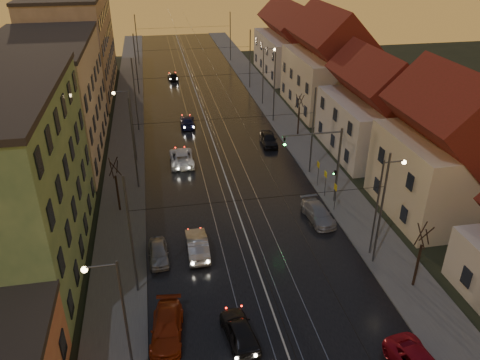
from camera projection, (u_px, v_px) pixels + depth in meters
road at (207, 123)px, 60.40m from camera, size 16.00×120.00×0.04m
sidewalk_left at (128, 128)px, 58.73m from camera, size 4.00×120.00×0.15m
sidewalk_right at (282, 118)px, 62.01m from camera, size 4.00×120.00×0.15m
tram_rail_0 at (190, 124)px, 60.02m from camera, size 0.06×120.00×0.03m
tram_rail_1 at (201, 123)px, 60.25m from camera, size 0.06×120.00×0.03m
tram_rail_2 at (213, 122)px, 60.51m from camera, size 0.06×120.00×0.03m
tram_rail_3 at (224, 122)px, 60.74m from camera, size 0.06×120.00×0.03m
apartment_left_2 at (48, 101)px, 49.51m from camera, size 10.00×20.00×12.00m
apartment_left_3 at (74, 44)px, 69.87m from camera, size 10.00×24.00×14.00m
house_right_1 at (444, 154)px, 38.95m from camera, size 8.67×10.20×10.80m
house_right_2 at (375, 112)px, 50.61m from camera, size 9.18×12.24×9.20m
house_right_3 at (328, 66)px, 63.08m from camera, size 9.18×14.28×11.50m
house_right_4 at (290, 44)px, 79.06m from camera, size 9.18×16.32×10.00m
catenary_pole_l_1 at (131, 238)px, 29.98m from camera, size 0.16×0.16×9.00m
catenary_pole_r_1 at (381, 211)px, 32.81m from camera, size 0.16×0.16×9.00m
catenary_pole_l_2 at (134, 145)px, 43.00m from camera, size 0.16×0.16×9.00m
catenary_pole_r_2 at (312, 132)px, 45.82m from camera, size 0.16×0.16×9.00m
catenary_pole_l_3 at (135, 96)px, 56.02m from camera, size 0.16×0.16×9.00m
catenary_pole_r_3 at (274, 88)px, 58.84m from camera, size 0.16×0.16×9.00m
catenary_pole_l_4 at (136, 65)px, 69.03m from camera, size 0.16×0.16×9.00m
catenary_pole_r_4 at (250, 60)px, 71.86m from camera, size 0.16×0.16×9.00m
catenary_pole_l_5 at (137, 40)px, 84.66m from camera, size 0.16×0.16×9.00m
catenary_pole_r_5 at (230, 37)px, 87.48m from camera, size 0.16×0.16×9.00m
street_lamp_0 at (118, 311)px, 23.64m from camera, size 1.75×0.32×8.00m
street_lamp_1 at (382, 199)px, 33.58m from camera, size 1.75×0.32×8.00m
street_lamp_2 at (129, 119)px, 47.94m from camera, size 1.75×0.32×8.00m
street_lamp_3 at (265, 70)px, 64.82m from camera, size 1.75×0.32×8.00m
traffic_light_mast at (328, 157)px, 40.47m from camera, size 5.30×0.32×7.20m
bare_tree_0 at (117, 186)px, 40.21m from camera, size 1.09×1.09×5.11m
bare_tree_1 at (419, 258)px, 31.41m from camera, size 1.09×1.09×5.11m
bare_tree_2 at (299, 116)px, 55.74m from camera, size 1.09×1.09×5.11m
driving_car_0 at (240, 331)px, 28.02m from camera, size 2.17×4.26×1.39m
driving_car_1 at (197, 245)px, 35.66m from camera, size 1.57×4.49×1.48m
driving_car_2 at (182, 157)px, 49.57m from camera, size 2.44×5.24×1.45m
driving_car_3 at (187, 121)px, 59.20m from camera, size 1.95×4.45×1.27m
driving_car_4 at (173, 76)px, 77.81m from camera, size 1.87×3.83×1.26m
parked_left_2 at (167, 328)px, 28.27m from camera, size 2.38×4.76×1.33m
parked_left_3 at (158, 252)px, 35.01m from camera, size 1.59×3.66×1.23m
parked_right_1 at (318, 213)px, 39.83m from camera, size 2.20×4.64×1.31m
parked_right_2 at (269, 139)px, 53.94m from camera, size 1.94×4.28×1.43m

